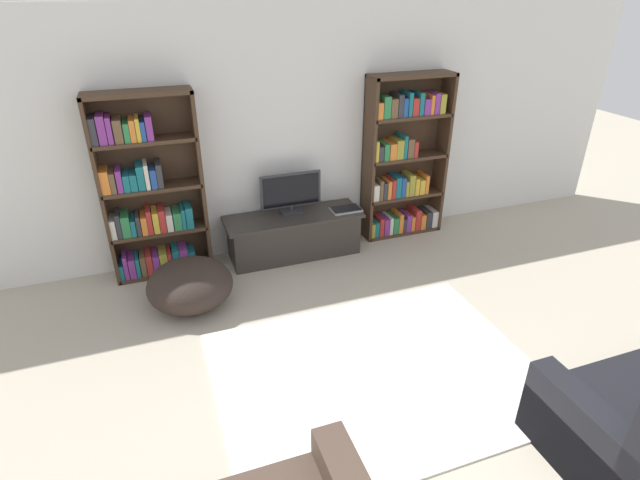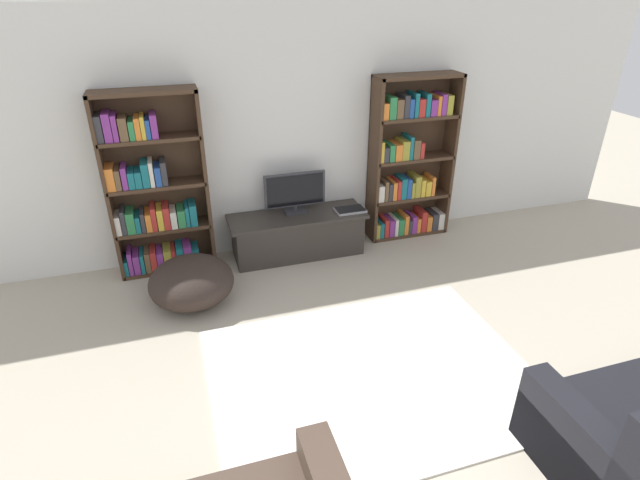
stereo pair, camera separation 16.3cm
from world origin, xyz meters
The scene contains 8 objects.
wall_back centered at (0.00, 4.23, 1.30)m, with size 8.80×0.06×2.60m.
bookshelf_left centered at (-1.35, 4.05, 0.86)m, with size 0.97×0.30×1.87m.
bookshelf_right centered at (1.46, 4.05, 0.88)m, with size 0.97×0.30×1.87m.
tv_stand centered at (0.09, 3.92, 0.24)m, with size 1.50×0.51×0.48m.
television centered at (0.09, 3.99, 0.72)m, with size 0.67×0.16×0.46m.
laptop centered at (0.68, 3.84, 0.49)m, with size 0.33×0.20×0.03m.
area_rug centered at (0.13, 1.84, 0.01)m, with size 2.48×1.88×0.02m.
beanbag_ottoman centered at (-1.11, 3.30, 0.22)m, with size 0.80×0.80×0.44m, color #2D231E.
Camera 1 is at (-1.30, -0.82, 2.76)m, focal length 28.00 mm.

